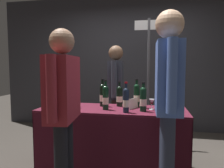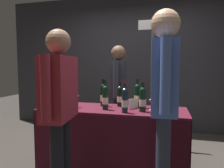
{
  "view_description": "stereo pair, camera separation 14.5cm",
  "coord_description": "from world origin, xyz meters",
  "px_view_note": "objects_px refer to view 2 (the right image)",
  "views": [
    {
      "loc": [
        0.48,
        -2.46,
        1.29
      ],
      "look_at": [
        0.0,
        0.0,
        1.08
      ],
      "focal_mm": 33.3,
      "sensor_mm": 36.0,
      "label": 1
    },
    {
      "loc": [
        0.62,
        -2.43,
        1.29
      ],
      "look_at": [
        0.0,
        0.0,
        1.08
      ],
      "focal_mm": 33.3,
      "sensor_mm": 36.0,
      "label": 2
    }
  ],
  "objects_px": {
    "wine_glass_near_vendor": "(76,99)",
    "booth_signpost": "(152,69)",
    "vendor_presenter": "(118,88)",
    "wine_glass_mid": "(152,103)",
    "featured_wine_bottle": "(143,99)",
    "tasting_table": "(112,128)",
    "taster_foreground_right": "(164,93)",
    "display_bottle_0": "(125,100)",
    "flower_vase": "(68,96)"
  },
  "relations": [
    {
      "from": "flower_vase",
      "to": "booth_signpost",
      "type": "relative_size",
      "value": 0.18
    },
    {
      "from": "display_bottle_0",
      "to": "wine_glass_near_vendor",
      "type": "relative_size",
      "value": 2.35
    },
    {
      "from": "featured_wine_bottle",
      "to": "display_bottle_0",
      "type": "xyz_separation_m",
      "value": [
        -0.18,
        -0.29,
        0.02
      ]
    },
    {
      "from": "flower_vase",
      "to": "taster_foreground_right",
      "type": "xyz_separation_m",
      "value": [
        1.24,
        -0.69,
        0.17
      ]
    },
    {
      "from": "booth_signpost",
      "to": "display_bottle_0",
      "type": "bearing_deg",
      "value": -99.65
    },
    {
      "from": "display_bottle_0",
      "to": "wine_glass_mid",
      "type": "height_order",
      "value": "display_bottle_0"
    },
    {
      "from": "taster_foreground_right",
      "to": "featured_wine_bottle",
      "type": "bearing_deg",
      "value": 17.34
    },
    {
      "from": "vendor_presenter",
      "to": "featured_wine_bottle",
      "type": "bearing_deg",
      "value": 33.99
    },
    {
      "from": "wine_glass_mid",
      "to": "vendor_presenter",
      "type": "bearing_deg",
      "value": 130.96
    },
    {
      "from": "flower_vase",
      "to": "featured_wine_bottle",
      "type": "bearing_deg",
      "value": 0.64
    },
    {
      "from": "tasting_table",
      "to": "wine_glass_near_vendor",
      "type": "bearing_deg",
      "value": -174.53
    },
    {
      "from": "wine_glass_near_vendor",
      "to": "wine_glass_mid",
      "type": "height_order",
      "value": "wine_glass_near_vendor"
    },
    {
      "from": "wine_glass_near_vendor",
      "to": "wine_glass_mid",
      "type": "bearing_deg",
      "value": 4.18
    },
    {
      "from": "taster_foreground_right",
      "to": "vendor_presenter",
      "type": "bearing_deg",
      "value": 26.55
    },
    {
      "from": "vendor_presenter",
      "to": "booth_signpost",
      "type": "relative_size",
      "value": 0.77
    },
    {
      "from": "featured_wine_bottle",
      "to": "wine_glass_mid",
      "type": "height_order",
      "value": "featured_wine_bottle"
    },
    {
      "from": "vendor_presenter",
      "to": "display_bottle_0",
      "type": "bearing_deg",
      "value": 13.12
    },
    {
      "from": "vendor_presenter",
      "to": "taster_foreground_right",
      "type": "xyz_separation_m",
      "value": [
        0.68,
        -1.26,
        0.11
      ]
    },
    {
      "from": "taster_foreground_right",
      "to": "booth_signpost",
      "type": "relative_size",
      "value": 0.85
    },
    {
      "from": "tasting_table",
      "to": "featured_wine_bottle",
      "type": "xyz_separation_m",
      "value": [
        0.37,
        0.09,
        0.37
      ]
    },
    {
      "from": "featured_wine_bottle",
      "to": "wine_glass_near_vendor",
      "type": "xyz_separation_m",
      "value": [
        -0.83,
        -0.14,
        -0.01
      ]
    },
    {
      "from": "wine_glass_near_vendor",
      "to": "booth_signpost",
      "type": "bearing_deg",
      "value": 52.28
    },
    {
      "from": "taster_foreground_right",
      "to": "booth_signpost",
      "type": "distance_m",
      "value": 1.71
    },
    {
      "from": "display_bottle_0",
      "to": "vendor_presenter",
      "type": "height_order",
      "value": "vendor_presenter"
    },
    {
      "from": "taster_foreground_right",
      "to": "display_bottle_0",
      "type": "bearing_deg",
      "value": 43.64
    },
    {
      "from": "featured_wine_bottle",
      "to": "taster_foreground_right",
      "type": "xyz_separation_m",
      "value": [
        0.25,
        -0.7,
        0.17
      ]
    },
    {
      "from": "tasting_table",
      "to": "wine_glass_near_vendor",
      "type": "distance_m",
      "value": 0.58
    },
    {
      "from": "tasting_table",
      "to": "taster_foreground_right",
      "type": "relative_size",
      "value": 1.01
    },
    {
      "from": "taster_foreground_right",
      "to": "booth_signpost",
      "type": "bearing_deg",
      "value": 4.94
    },
    {
      "from": "featured_wine_bottle",
      "to": "wine_glass_near_vendor",
      "type": "distance_m",
      "value": 0.84
    },
    {
      "from": "featured_wine_bottle",
      "to": "booth_signpost",
      "type": "distance_m",
      "value": 1.05
    },
    {
      "from": "tasting_table",
      "to": "booth_signpost",
      "type": "height_order",
      "value": "booth_signpost"
    },
    {
      "from": "wine_glass_mid",
      "to": "vendor_presenter",
      "type": "relative_size",
      "value": 0.08
    },
    {
      "from": "tasting_table",
      "to": "wine_glass_near_vendor",
      "type": "relative_size",
      "value": 12.21
    },
    {
      "from": "featured_wine_bottle",
      "to": "vendor_presenter",
      "type": "distance_m",
      "value": 0.71
    },
    {
      "from": "tasting_table",
      "to": "wine_glass_near_vendor",
      "type": "height_order",
      "value": "wine_glass_near_vendor"
    },
    {
      "from": "flower_vase",
      "to": "vendor_presenter",
      "type": "xyz_separation_m",
      "value": [
        0.56,
        0.57,
        0.06
      ]
    },
    {
      "from": "wine_glass_mid",
      "to": "wine_glass_near_vendor",
      "type": "bearing_deg",
      "value": -175.82
    },
    {
      "from": "wine_glass_near_vendor",
      "to": "booth_signpost",
      "type": "height_order",
      "value": "booth_signpost"
    },
    {
      "from": "tasting_table",
      "to": "wine_glass_mid",
      "type": "distance_m",
      "value": 0.59
    },
    {
      "from": "flower_vase",
      "to": "booth_signpost",
      "type": "xyz_separation_m",
      "value": [
        1.04,
        1.0,
        0.35
      ]
    },
    {
      "from": "tasting_table",
      "to": "booth_signpost",
      "type": "distance_m",
      "value": 1.36
    },
    {
      "from": "wine_glass_mid",
      "to": "booth_signpost",
      "type": "distance_m",
      "value": 1.12
    },
    {
      "from": "wine_glass_mid",
      "to": "booth_signpost",
      "type": "relative_size",
      "value": 0.06
    },
    {
      "from": "wine_glass_mid",
      "to": "flower_vase",
      "type": "relative_size",
      "value": 0.34
    },
    {
      "from": "featured_wine_bottle",
      "to": "taster_foreground_right",
      "type": "relative_size",
      "value": 0.17
    },
    {
      "from": "tasting_table",
      "to": "display_bottle_0",
      "type": "height_order",
      "value": "display_bottle_0"
    },
    {
      "from": "wine_glass_near_vendor",
      "to": "booth_signpost",
      "type": "relative_size",
      "value": 0.07
    },
    {
      "from": "wine_glass_near_vendor",
      "to": "vendor_presenter",
      "type": "xyz_separation_m",
      "value": [
        0.39,
        0.7,
        0.07
      ]
    },
    {
      "from": "wine_glass_near_vendor",
      "to": "tasting_table",
      "type": "bearing_deg",
      "value": 5.47
    }
  ]
}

